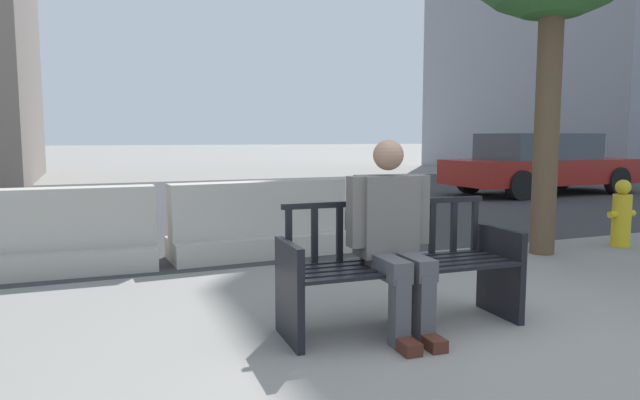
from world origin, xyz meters
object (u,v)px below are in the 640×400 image
Objects in this scene: seated_person at (393,232)px; jersey_barrier_left at (50,239)px; jersey_barrier_centre at (260,226)px; fire_hydrant at (622,215)px; street_bench at (400,271)px; car_sedan_mid at (541,164)px.

jersey_barrier_left is at bearing 129.45° from seated_person.
jersey_barrier_left is (-2.15, -0.03, 0.00)m from jersey_barrier_centre.
jersey_barrier_left is at bearing 169.93° from fire_hydrant.
street_bench is 2.74m from jersey_barrier_centre.
jersey_barrier_left is (-2.36, 2.70, -0.06)m from street_bench.
seated_person is at bearing -158.54° from fire_hydrant.
fire_hydrant is (4.02, 1.57, -0.01)m from street_bench.
seated_person reaches higher than fire_hydrant.
seated_person is at bearing -151.61° from street_bench.
car_sedan_mid is at bearing 41.36° from seated_person.
street_bench is 2.09× the size of fire_hydrant.
fire_hydrant is at bearing -10.07° from jersey_barrier_left.
car_sedan_mid is at bearing 41.50° from street_bench.
street_bench is 0.85× the size of jersey_barrier_left.
fire_hydrant is at bearing 21.46° from seated_person.
car_sedan_mid is 6.66m from fire_hydrant.
seated_person reaches higher than street_bench.
jersey_barrier_left reaches higher than fire_hydrant.
jersey_barrier_centre is 4.39m from fire_hydrant.
car_sedan_mid is (7.89, 6.98, 0.32)m from street_bench.
jersey_barrier_left is 11.11m from car_sedan_mid.
jersey_barrier_left is (-2.26, 2.75, -0.35)m from seated_person.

